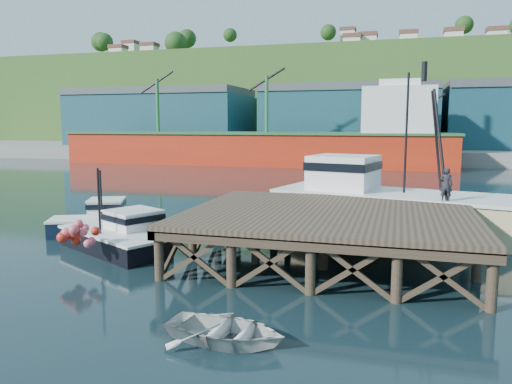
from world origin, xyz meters
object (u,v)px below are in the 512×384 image
(dinghy, at_px, (225,330))
(dockworker, at_px, (446,185))
(boat_navy, at_px, (105,221))
(trawler, at_px, (387,200))
(boat_black, at_px, (118,235))

(dinghy, relative_size, dockworker, 2.05)
(boat_navy, distance_m, trawler, 15.23)
(boat_navy, height_order, boat_black, boat_black)
(boat_black, distance_m, trawler, 14.13)
(trawler, bearing_deg, dockworker, -28.30)
(boat_navy, height_order, dockworker, dockworker)
(boat_black, bearing_deg, dockworker, 47.73)
(dockworker, bearing_deg, boat_black, 23.80)
(boat_black, bearing_deg, dinghy, -16.38)
(boat_black, relative_size, trawler, 0.50)
(boat_black, xyz_separation_m, dockworker, (14.57, 5.17, 2.23))
(boat_navy, relative_size, trawler, 0.44)
(dinghy, bearing_deg, dockworker, -19.59)
(boat_black, height_order, trawler, trawler)
(boat_navy, xyz_separation_m, dockworker, (17.18, 2.22, 2.25))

